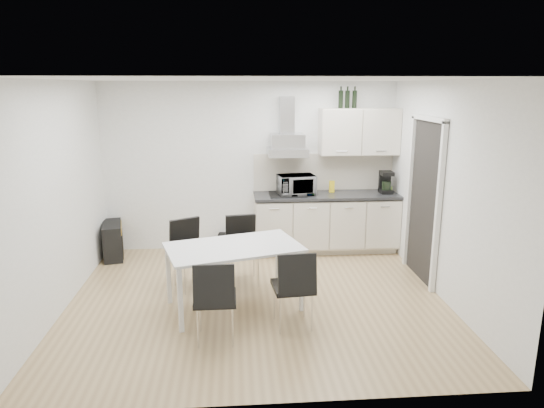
# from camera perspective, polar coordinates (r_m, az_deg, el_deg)

# --- Properties ---
(ground) EXTENTS (4.50, 4.50, 0.00)m
(ground) POSITION_cam_1_polar(r_m,az_deg,el_deg) (6.02, -1.75, -11.14)
(ground) COLOR tan
(ground) RESTS_ON ground
(wall_back) EXTENTS (4.50, 0.10, 2.60)m
(wall_back) POSITION_cam_1_polar(r_m,az_deg,el_deg) (7.56, -2.55, 4.38)
(wall_back) COLOR white
(wall_back) RESTS_ON ground
(wall_front) EXTENTS (4.50, 0.10, 2.60)m
(wall_front) POSITION_cam_1_polar(r_m,az_deg,el_deg) (3.68, -0.39, -5.89)
(wall_front) COLOR white
(wall_front) RESTS_ON ground
(wall_left) EXTENTS (0.10, 4.00, 2.60)m
(wall_left) POSITION_cam_1_polar(r_m,az_deg,el_deg) (5.94, -24.08, 0.56)
(wall_left) COLOR white
(wall_left) RESTS_ON ground
(wall_right) EXTENTS (0.10, 4.00, 2.60)m
(wall_right) POSITION_cam_1_polar(r_m,az_deg,el_deg) (6.12, 19.70, 1.32)
(wall_right) COLOR white
(wall_right) RESTS_ON ground
(ceiling) EXTENTS (4.50, 4.50, 0.00)m
(ceiling) POSITION_cam_1_polar(r_m,az_deg,el_deg) (5.46, -1.95, 14.45)
(ceiling) COLOR white
(ceiling) RESTS_ON wall_back
(doorway) EXTENTS (0.08, 1.04, 2.10)m
(doorway) POSITION_cam_1_polar(r_m,az_deg,el_deg) (6.65, 17.32, 0.25)
(doorway) COLOR white
(doorway) RESTS_ON ground
(kitchenette) EXTENTS (2.22, 0.64, 2.52)m
(kitchenette) POSITION_cam_1_polar(r_m,az_deg,el_deg) (7.52, 6.66, 0.61)
(kitchenette) COLOR beige
(kitchenette) RESTS_ON ground
(dining_table) EXTENTS (1.67, 1.24, 0.75)m
(dining_table) POSITION_cam_1_polar(r_m,az_deg,el_deg) (5.60, -4.53, -5.67)
(dining_table) COLOR white
(dining_table) RESTS_ON ground
(chair_far_left) EXTENTS (0.62, 0.65, 0.88)m
(chair_far_left) POSITION_cam_1_polar(r_m,az_deg,el_deg) (6.27, -9.47, -5.92)
(chair_far_left) COLOR black
(chair_far_left) RESTS_ON ground
(chair_far_right) EXTENTS (0.50, 0.55, 0.88)m
(chair_far_right) POSITION_cam_1_polar(r_m,az_deg,el_deg) (6.35, -3.42, -5.52)
(chair_far_right) COLOR black
(chair_far_right) RESTS_ON ground
(chair_near_left) EXTENTS (0.44, 0.50, 0.88)m
(chair_near_left) POSITION_cam_1_polar(r_m,az_deg,el_deg) (5.00, -6.70, -11.09)
(chair_near_left) COLOR black
(chair_near_left) RESTS_ON ground
(chair_near_right) EXTENTS (0.48, 0.54, 0.88)m
(chair_near_right) POSITION_cam_1_polar(r_m,az_deg,el_deg) (5.24, 2.47, -9.80)
(chair_near_right) COLOR black
(chair_near_right) RESTS_ON ground
(guitar_amp) EXTENTS (0.41, 0.68, 0.53)m
(guitar_amp) POSITION_cam_1_polar(r_m,az_deg,el_deg) (7.68, -18.23, -4.09)
(guitar_amp) COLOR black
(guitar_amp) RESTS_ON ground
(floor_speaker) EXTENTS (0.18, 0.16, 0.26)m
(floor_speaker) POSITION_cam_1_polar(r_m,az_deg,el_deg) (7.74, -5.71, -4.38)
(floor_speaker) COLOR black
(floor_speaker) RESTS_ON ground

